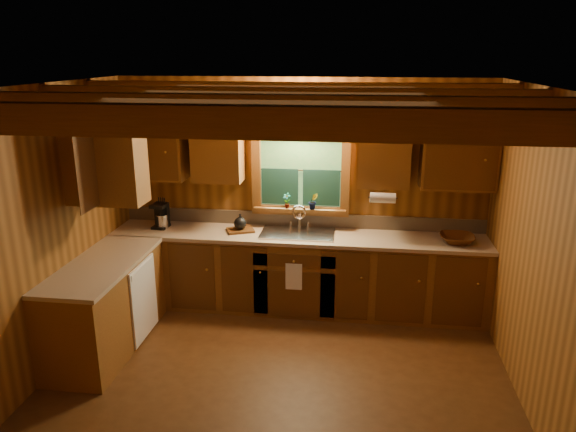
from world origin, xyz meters
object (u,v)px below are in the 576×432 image
(sink, at_px, (298,237))
(wicker_basket, at_px, (457,239))
(coffee_maker, at_px, (161,215))
(cutting_board, at_px, (240,230))

(sink, xyz_separation_m, wicker_basket, (1.72, -0.07, 0.09))
(sink, bearing_deg, coffee_maker, 178.94)
(wicker_basket, bearing_deg, sink, 177.56)
(coffee_maker, distance_m, wicker_basket, 3.33)
(coffee_maker, bearing_deg, cutting_board, 3.39)
(sink, height_order, wicker_basket, sink)
(coffee_maker, xyz_separation_m, wicker_basket, (3.33, -0.10, -0.10))
(cutting_board, bearing_deg, wicker_basket, -25.38)
(coffee_maker, height_order, cutting_board, coffee_maker)
(sink, relative_size, cutting_board, 2.76)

